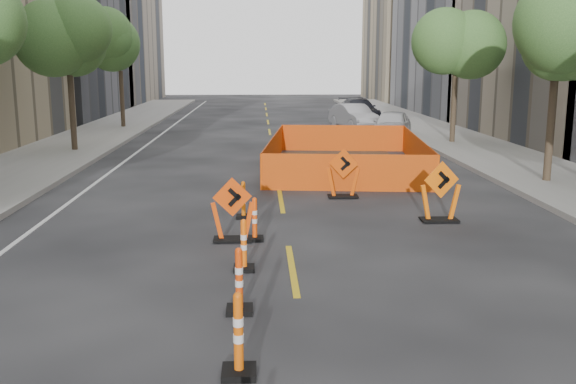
{
  "coord_description": "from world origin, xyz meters",
  "views": [
    {
      "loc": [
        -0.6,
        -7.36,
        3.77
      ],
      "look_at": [
        0.0,
        5.79,
        1.1
      ],
      "focal_mm": 40.0,
      "sensor_mm": 36.0,
      "label": 1
    }
  ],
  "objects_px": {
    "channelizer_5": "(255,219)",
    "parked_car_mid": "(354,116)",
    "channelizer_2": "(238,334)",
    "chevron_sign_center": "(343,173)",
    "channelizer_4": "(244,245)",
    "chevron_sign_left": "(233,209)",
    "parked_car_near": "(392,125)",
    "channelizer_3": "(239,280)",
    "parked_car_far": "(359,110)",
    "channelizer_6": "(243,200)",
    "chevron_sign_right": "(441,192)"
  },
  "relations": [
    {
      "from": "chevron_sign_left",
      "to": "channelizer_3",
      "type": "bearing_deg",
      "value": -97.55
    },
    {
      "from": "channelizer_2",
      "to": "channelizer_6",
      "type": "xyz_separation_m",
      "value": [
        -0.12,
        8.12,
        -0.08
      ]
    },
    {
      "from": "chevron_sign_left",
      "to": "parked_car_mid",
      "type": "xyz_separation_m",
      "value": [
        6.07,
        23.64,
        0.01
      ]
    },
    {
      "from": "chevron_sign_center",
      "to": "parked_car_near",
      "type": "xyz_separation_m",
      "value": [
        4.26,
        13.93,
        0.02
      ]
    },
    {
      "from": "channelizer_6",
      "to": "parked_car_near",
      "type": "distance_m",
      "value": 17.69
    },
    {
      "from": "channelizer_3",
      "to": "parked_car_mid",
      "type": "distance_m",
      "value": 28.27
    },
    {
      "from": "channelizer_6",
      "to": "parked_car_far",
      "type": "relative_size",
      "value": 0.19
    },
    {
      "from": "chevron_sign_left",
      "to": "chevron_sign_right",
      "type": "distance_m",
      "value": 5.13
    },
    {
      "from": "channelizer_6",
      "to": "parked_car_mid",
      "type": "distance_m",
      "value": 22.37
    },
    {
      "from": "channelizer_3",
      "to": "channelizer_4",
      "type": "bearing_deg",
      "value": 89.27
    },
    {
      "from": "chevron_sign_right",
      "to": "parked_car_far",
      "type": "height_order",
      "value": "chevron_sign_right"
    },
    {
      "from": "channelizer_2",
      "to": "channelizer_3",
      "type": "bearing_deg",
      "value": 91.44
    },
    {
      "from": "chevron_sign_center",
      "to": "parked_car_mid",
      "type": "bearing_deg",
      "value": 102.02
    },
    {
      "from": "channelizer_5",
      "to": "parked_car_near",
      "type": "xyz_separation_m",
      "value": [
        6.73,
        18.26,
        0.25
      ]
    },
    {
      "from": "parked_car_far",
      "to": "channelizer_4",
      "type": "bearing_deg",
      "value": -108.11
    },
    {
      "from": "chevron_sign_right",
      "to": "channelizer_3",
      "type": "bearing_deg",
      "value": -141.58
    },
    {
      "from": "parked_car_far",
      "to": "channelizer_6",
      "type": "bearing_deg",
      "value": -110.14
    },
    {
      "from": "channelizer_5",
      "to": "parked_car_near",
      "type": "height_order",
      "value": "parked_car_near"
    },
    {
      "from": "chevron_sign_right",
      "to": "channelizer_5",
      "type": "bearing_deg",
      "value": -173.23
    },
    {
      "from": "channelizer_4",
      "to": "channelizer_6",
      "type": "relative_size",
      "value": 1.05
    },
    {
      "from": "channelizer_3",
      "to": "chevron_sign_left",
      "type": "relative_size",
      "value": 0.74
    },
    {
      "from": "channelizer_4",
      "to": "channelizer_5",
      "type": "xyz_separation_m",
      "value": [
        0.19,
        2.03,
        -0.01
      ]
    },
    {
      "from": "parked_car_near",
      "to": "parked_car_mid",
      "type": "relative_size",
      "value": 0.99
    },
    {
      "from": "channelizer_5",
      "to": "parked_car_mid",
      "type": "height_order",
      "value": "parked_car_mid"
    },
    {
      "from": "channelizer_4",
      "to": "parked_car_mid",
      "type": "relative_size",
      "value": 0.23
    },
    {
      "from": "channelizer_4",
      "to": "parked_car_far",
      "type": "xyz_separation_m",
      "value": [
        6.89,
        30.85,
        0.23
      ]
    },
    {
      "from": "chevron_sign_right",
      "to": "parked_car_near",
      "type": "distance_m",
      "value": 16.96
    },
    {
      "from": "channelizer_2",
      "to": "parked_car_far",
      "type": "relative_size",
      "value": 0.22
    },
    {
      "from": "parked_car_far",
      "to": "chevron_sign_center",
      "type": "bearing_deg",
      "value": -105.31
    },
    {
      "from": "channelizer_4",
      "to": "chevron_sign_left",
      "type": "bearing_deg",
      "value": 97.99
    },
    {
      "from": "chevron_sign_center",
      "to": "parked_car_mid",
      "type": "xyz_separation_m",
      "value": [
        3.13,
        19.28,
        -0.0
      ]
    },
    {
      "from": "channelizer_3",
      "to": "parked_car_near",
      "type": "height_order",
      "value": "parked_car_near"
    },
    {
      "from": "chevron_sign_center",
      "to": "parked_car_near",
      "type": "relative_size",
      "value": 0.33
    },
    {
      "from": "channelizer_2",
      "to": "parked_car_near",
      "type": "relative_size",
      "value": 0.25
    },
    {
      "from": "channelizer_3",
      "to": "channelizer_6",
      "type": "height_order",
      "value": "channelizer_3"
    },
    {
      "from": "chevron_sign_left",
      "to": "chevron_sign_right",
      "type": "relative_size",
      "value": 0.94
    },
    {
      "from": "channelizer_5",
      "to": "channelizer_6",
      "type": "xyz_separation_m",
      "value": [
        -0.29,
        2.03,
        -0.01
      ]
    },
    {
      "from": "channelizer_2",
      "to": "channelizer_5",
      "type": "height_order",
      "value": "channelizer_2"
    },
    {
      "from": "channelizer_2",
      "to": "channelizer_5",
      "type": "distance_m",
      "value": 6.09
    },
    {
      "from": "parked_car_mid",
      "to": "channelizer_5",
      "type": "bearing_deg",
      "value": -119.27
    },
    {
      "from": "channelizer_4",
      "to": "chevron_sign_center",
      "type": "bearing_deg",
      "value": 67.28
    },
    {
      "from": "channelizer_3",
      "to": "chevron_sign_right",
      "type": "bearing_deg",
      "value": 49.89
    },
    {
      "from": "channelizer_3",
      "to": "chevron_sign_center",
      "type": "relative_size",
      "value": 0.73
    },
    {
      "from": "channelizer_2",
      "to": "chevron_sign_right",
      "type": "bearing_deg",
      "value": 58.65
    },
    {
      "from": "channelizer_4",
      "to": "parked_car_near",
      "type": "relative_size",
      "value": 0.23
    },
    {
      "from": "channelizer_2",
      "to": "channelizer_4",
      "type": "distance_m",
      "value": 4.06
    },
    {
      "from": "channelizer_5",
      "to": "parked_car_far",
      "type": "distance_m",
      "value": 29.59
    },
    {
      "from": "channelizer_4",
      "to": "parked_car_far",
      "type": "height_order",
      "value": "parked_car_far"
    },
    {
      "from": "parked_car_near",
      "to": "parked_car_mid",
      "type": "height_order",
      "value": "parked_car_near"
    },
    {
      "from": "channelizer_4",
      "to": "chevron_sign_right",
      "type": "relative_size",
      "value": 0.66
    }
  ]
}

